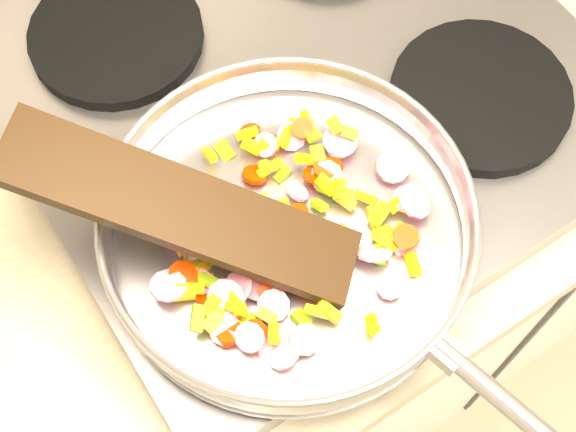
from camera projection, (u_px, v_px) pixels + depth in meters
cooktop at (294, 80)px, 0.88m from camera, size 0.60×0.60×0.04m
grate_fl at (254, 230)px, 0.77m from camera, size 0.19×0.19×0.02m
grate_fr at (480, 96)px, 0.84m from camera, size 0.19×0.19×0.02m
grate_bl at (116, 35)px, 0.87m from camera, size 0.19×0.19×0.02m
saute_pan at (290, 226)px, 0.73m from camera, size 0.38×0.54×0.06m
vegetable_heap at (281, 237)px, 0.73m from camera, size 0.28×0.26×0.04m
wooden_spatula at (183, 209)px, 0.69m from camera, size 0.26×0.28×0.11m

